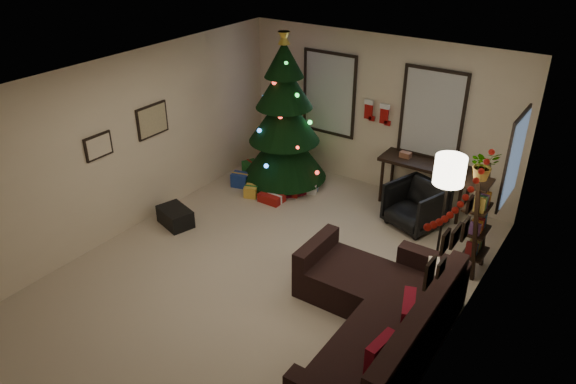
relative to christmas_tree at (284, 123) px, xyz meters
The scene contains 26 objects.
floor 3.21m from the christmas_tree, 62.75° to the right, with size 7.00×7.00×0.00m, color tan.
ceiling 3.37m from the christmas_tree, 62.75° to the right, with size 7.00×7.00×0.00m, color white.
wall_back 1.62m from the christmas_tree, 31.39° to the left, with size 5.00×5.00×0.00m, color beige.
wall_left 2.90m from the christmas_tree, 112.96° to the right, with size 7.00×7.00×0.00m, color beige.
wall_right 4.70m from the christmas_tree, 34.52° to the right, with size 7.00×7.00×0.00m, color beige.
window_back_left 0.99m from the christmas_tree, 62.40° to the left, with size 1.05×0.06×1.50m.
window_back_right 2.49m from the christmas_tree, 19.16° to the left, with size 1.05×0.06×1.50m.
window_right_wall 3.86m from the christmas_tree, ahead, with size 0.06×0.90×1.30m.
christmas_tree is the anchor object (origin of this frame).
presents 1.13m from the christmas_tree, 98.04° to the right, with size 1.50×1.01×0.28m.
sofa 4.33m from the christmas_tree, 40.83° to the right, with size 1.93×2.80×0.88m.
pillow_red_a 5.09m from the christmas_tree, 45.00° to the right, with size 0.11×0.40×0.40m, color maroon.
pillow_red_b 4.65m from the christmas_tree, 39.17° to the right, with size 0.13×0.47×0.47m, color maroon.
pillow_cream 4.22m from the christmas_tree, 31.16° to the right, with size 0.12×0.43×0.43m, color beige.
desk 2.53m from the christmas_tree, 12.94° to the left, with size 1.51×0.54×0.82m.
desk_chair 2.67m from the christmas_tree, ahead, with size 0.71×0.66×0.73m, color black.
bookshelf 3.77m from the christmas_tree, 11.82° to the right, with size 0.30×0.46×1.56m.
potted_plant 3.89m from the christmas_tree, 16.83° to the right, with size 0.45×0.38×0.49m, color #4C4C4C.
floor_lamp 3.57m from the christmas_tree, 20.68° to the right, with size 0.39×0.39×1.83m.
art_map 2.30m from the christmas_tree, 119.31° to the right, with size 0.04×0.60×0.50m.
art_abstract 3.22m from the christmas_tree, 110.25° to the right, with size 0.04×0.45×0.35m.
gallery 4.74m from the christmas_tree, 35.39° to the right, with size 0.03×1.25×0.54m.
garland 4.63m from the christmas_tree, 32.90° to the right, with size 0.08×1.90×0.30m, color #A5140C, non-canonical shape.
stocking_left 1.47m from the christmas_tree, 32.05° to the left, with size 0.20×0.05×0.36m.
stocking_right 1.73m from the christmas_tree, 23.72° to the left, with size 0.20×0.05×0.36m.
storage_bin 2.49m from the christmas_tree, 105.42° to the right, with size 0.57×0.38×0.28m, color black.
Camera 1 is at (3.67, -4.69, 4.55)m, focal length 34.01 mm.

